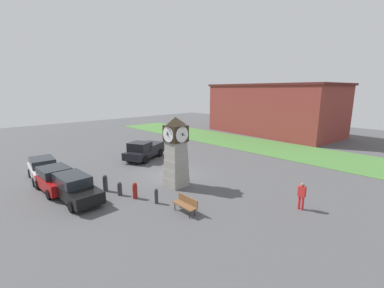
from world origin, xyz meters
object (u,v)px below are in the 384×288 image
(bollard_far_row, at_px, (135,190))
(clock_tower, at_px, (176,152))
(car_navy_sedan, at_px, (43,169))
(car_near_tower, at_px, (56,179))
(car_by_building, at_px, (74,188))
(bollard_near_tower, at_px, (105,183))
(pedestrian_near_bench, at_px, (302,194))
(bollard_end_row, at_px, (156,196))
(pickup_truck, at_px, (145,150))
(bollard_mid_row, at_px, (120,189))
(bench, at_px, (186,204))

(bollard_far_row, bearing_deg, clock_tower, 87.78)
(bollard_far_row, bearing_deg, car_navy_sedan, -158.16)
(car_near_tower, relative_size, car_by_building, 0.86)
(bollard_near_tower, distance_m, pedestrian_near_bench, 12.49)
(bollard_far_row, bearing_deg, car_by_building, -129.15)
(bollard_end_row, relative_size, pickup_truck, 0.18)
(clock_tower, relative_size, car_near_tower, 1.25)
(bollard_mid_row, relative_size, bollard_end_row, 0.96)
(bollard_near_tower, bearing_deg, bollard_end_row, 19.38)
(bollard_end_row, relative_size, bench, 0.58)
(clock_tower, height_order, bollard_near_tower, clock_tower)
(bollard_end_row, xyz_separation_m, pedestrian_near_bench, (6.38, 5.60, 0.44))
(bollard_far_row, bearing_deg, bollard_end_row, 19.71)
(pickup_truck, xyz_separation_m, bench, (11.25, -4.60, -0.40))
(bollard_end_row, height_order, car_navy_sedan, car_navy_sedan)
(bollard_far_row, relative_size, bench, 0.65)
(clock_tower, xyz_separation_m, bollard_mid_row, (-1.24, -3.78, -2.06))
(pickup_truck, bearing_deg, car_navy_sedan, -92.67)
(car_by_building, distance_m, bench, 7.17)
(bollard_mid_row, height_order, car_by_building, car_by_building)
(bollard_mid_row, distance_m, bollard_end_row, 2.84)
(clock_tower, bearing_deg, bollard_end_row, -62.98)
(car_near_tower, bearing_deg, pedestrian_near_bench, 36.13)
(car_by_building, relative_size, bench, 2.86)
(car_by_building, height_order, pickup_truck, pickup_truck)
(bench, bearing_deg, pedestrian_near_bench, 49.97)
(bollard_far_row, bearing_deg, bollard_near_tower, -160.84)
(bollard_near_tower, distance_m, bollard_mid_row, 1.37)
(bollard_far_row, distance_m, bollard_end_row, 1.63)
(pedestrian_near_bench, bearing_deg, car_by_building, -138.65)
(car_navy_sedan, distance_m, car_by_building, 5.69)
(bollard_end_row, xyz_separation_m, car_navy_sedan, (-9.55, -3.76, 0.33))
(bollard_near_tower, height_order, bollard_end_row, bollard_near_tower)
(bollard_end_row, bearing_deg, bollard_near_tower, -160.62)
(clock_tower, bearing_deg, bollard_mid_row, -108.14)
(bollard_end_row, height_order, pickup_truck, pickup_truck)
(bollard_near_tower, xyz_separation_m, bench, (6.07, 1.91, -0.06))
(bollard_end_row, bearing_deg, pickup_truck, 150.75)
(car_by_building, xyz_separation_m, pickup_truck, (-5.26, 8.54, 0.12))
(clock_tower, distance_m, bollard_end_row, 3.71)
(bollard_mid_row, xyz_separation_m, pedestrian_near_bench, (9.03, 6.62, 0.46))
(car_by_building, bearing_deg, pickup_truck, 121.65)
(bollard_near_tower, height_order, car_by_building, car_by_building)
(car_by_building, bearing_deg, clock_tower, 68.24)
(clock_tower, distance_m, car_navy_sedan, 10.58)
(bollard_far_row, relative_size, car_near_tower, 0.26)
(bollard_far_row, xyz_separation_m, car_by_building, (-2.34, -2.87, 0.28))
(car_navy_sedan, distance_m, pickup_truck, 8.89)
(pickup_truck, relative_size, pedestrian_near_bench, 3.23)
(bollard_end_row, bearing_deg, car_by_building, -138.54)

